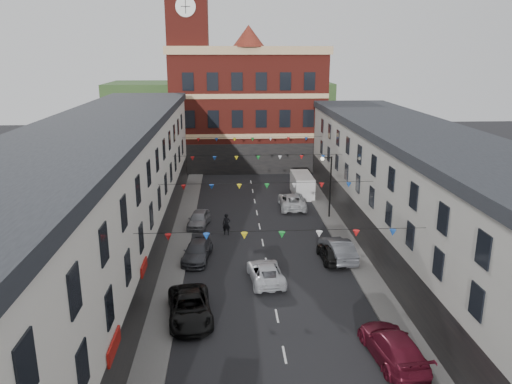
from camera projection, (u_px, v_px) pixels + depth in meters
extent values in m
plane|color=black|center=(271.00, 286.00, 33.86)|extent=(160.00, 160.00, 0.00)
cube|color=#605E5B|center=(172.00, 275.00, 35.37)|extent=(1.80, 64.00, 0.15)
cube|color=#605E5B|center=(363.00, 270.00, 36.15)|extent=(1.80, 64.00, 0.15)
cube|color=silver|center=(92.00, 215.00, 32.80)|extent=(8.00, 56.00, 10.00)
cube|color=black|center=(84.00, 134.00, 31.35)|extent=(8.40, 56.00, 0.70)
cube|color=black|center=(157.00, 261.00, 33.95)|extent=(0.12, 56.00, 3.20)
cube|color=#B5B2A9|center=(441.00, 215.00, 34.26)|extent=(8.00, 56.00, 9.00)
cube|color=black|center=(449.00, 146.00, 32.95)|extent=(8.40, 56.00, 0.70)
cube|color=black|center=(380.00, 256.00, 34.82)|extent=(0.12, 56.00, 3.20)
cube|color=maroon|center=(247.00, 111.00, 68.33)|extent=(20.00, 12.00, 15.00)
cube|color=tan|center=(247.00, 50.00, 66.16)|extent=(20.60, 12.60, 1.00)
cone|color=maroon|center=(249.00, 36.00, 60.90)|extent=(4.00, 4.00, 2.60)
cube|color=maroon|center=(190.00, 79.00, 63.81)|extent=(5.00, 5.00, 24.00)
cylinder|color=white|center=(186.00, 6.00, 59.05)|extent=(2.40, 0.12, 2.40)
cube|color=#2D4A22|center=(220.00, 110.00, 91.85)|extent=(40.00, 14.00, 10.00)
cylinder|color=black|center=(330.00, 188.00, 46.88)|extent=(0.14, 0.14, 6.00)
cylinder|color=black|center=(327.00, 158.00, 46.07)|extent=(0.90, 0.10, 0.10)
sphere|color=beige|center=(322.00, 159.00, 46.07)|extent=(0.36, 0.36, 0.36)
imported|color=black|center=(190.00, 307.00, 29.50)|extent=(3.15, 5.67, 1.50)
imported|color=#3D3E44|center=(197.00, 251.00, 37.98)|extent=(2.46, 4.87, 1.35)
imported|color=gray|center=(199.00, 219.00, 45.18)|extent=(2.22, 4.38, 1.43)
imported|color=maroon|center=(393.00, 346.00, 25.57)|extent=(2.76, 5.61, 1.57)
imported|color=black|center=(331.00, 253.00, 37.71)|extent=(1.81, 4.14, 1.39)
imported|color=#54575D|center=(338.00, 249.00, 38.12)|extent=(2.22, 5.03, 1.60)
imported|color=silver|center=(292.00, 201.00, 50.62)|extent=(2.57, 5.45, 1.51)
imported|color=silver|center=(266.00, 272.00, 34.43)|extent=(2.66, 4.96, 1.32)
cube|color=silver|center=(302.00, 185.00, 54.99)|extent=(2.03, 5.28, 2.34)
imported|color=black|center=(226.00, 224.00, 43.11)|extent=(0.77, 0.58, 1.91)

